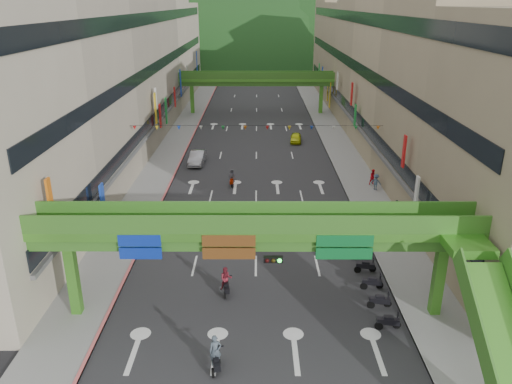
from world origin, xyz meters
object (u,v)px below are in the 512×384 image
Objects in this scene: overpass_near at (272,243)px; scooter_rider_near at (216,354)px; scooter_rider_mid at (226,281)px; car_yellow at (296,138)px; pedestrian_red at (373,178)px; car_silver at (197,158)px.

overpass_near is 13.38× the size of scooter_rider_near.
scooter_rider_mid is 38.66m from car_yellow.
pedestrian_red is at bearing -62.91° from car_yellow.
scooter_rider_mid is 25.03m from pedestrian_red.
car_silver is at bearing 100.17° from scooter_rider_mid.
pedestrian_red is (11.27, 23.54, -4.37)m from overpass_near.
scooter_rider_near reaches higher than pedestrian_red.
pedestrian_red is (19.20, -7.56, 0.07)m from car_silver.
overpass_near is 41.34m from car_yellow.
car_yellow is (4.46, 40.84, -4.58)m from overpass_near.
pedestrian_red is (6.80, -17.30, 0.21)m from car_yellow.
overpass_near reaches higher than car_silver.
car_silver is 15.77m from car_yellow.
car_yellow is at bearing 79.06° from scooter_rider_mid.
scooter_rider_near reaches higher than car_yellow.
scooter_rider_near is 0.45× the size of car_silver.
scooter_rider_near is 1.25× the size of pedestrian_red.
overpass_near reaches higher than pedestrian_red.
car_silver is (-4.93, 35.48, -0.22)m from scooter_rider_near.
car_silver reaches higher than car_yellow.
scooter_rider_mid is (0.13, 7.26, 0.03)m from scooter_rider_near.
car_silver is 1.26× the size of car_yellow.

